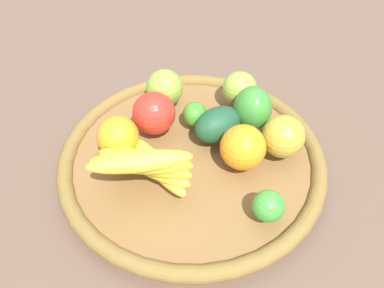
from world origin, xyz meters
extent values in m
plane|color=brown|center=(0.00, 0.00, 0.00)|extent=(2.40, 2.40, 0.00)
cylinder|color=brown|center=(0.00, 0.00, 0.01)|extent=(0.46, 0.46, 0.03)
torus|color=brown|center=(0.00, 0.00, 0.03)|extent=(0.48, 0.48, 0.03)
sphere|color=red|center=(-0.08, -0.05, 0.08)|extent=(0.10, 0.10, 0.08)
ellipsoid|color=yellow|center=(0.03, -0.07, 0.06)|extent=(0.16, 0.09, 0.03)
ellipsoid|color=yellow|center=(0.04, -0.08, 0.07)|extent=(0.14, 0.13, 0.03)
ellipsoid|color=yellow|center=(0.05, -0.09, 0.09)|extent=(0.12, 0.15, 0.03)
ellipsoid|color=yellow|center=(0.06, -0.10, 0.10)|extent=(0.08, 0.16, 0.03)
ellipsoid|color=yellow|center=(0.07, -0.10, 0.12)|extent=(0.05, 0.16, 0.03)
ellipsoid|color=#1D4B2F|center=(-0.02, 0.05, 0.07)|extent=(0.09, 0.11, 0.06)
sphere|color=#3E942A|center=(-0.07, 0.03, 0.06)|extent=(0.06, 0.06, 0.05)
sphere|color=#8CA93C|center=(-0.15, -0.02, 0.08)|extent=(0.10, 0.10, 0.07)
ellipsoid|color=#3B8732|center=(-0.04, 0.12, 0.08)|extent=(0.08, 0.07, 0.09)
sphere|color=orange|center=(-0.04, -0.12, 0.08)|extent=(0.08, 0.08, 0.07)
sphere|color=green|center=(0.16, 0.08, 0.07)|extent=(0.06, 0.06, 0.05)
sphere|color=gold|center=(0.04, 0.15, 0.08)|extent=(0.10, 0.10, 0.07)
sphere|color=orange|center=(0.05, 0.07, 0.08)|extent=(0.10, 0.10, 0.08)
sphere|color=#91B03F|center=(-0.11, 0.13, 0.08)|extent=(0.07, 0.07, 0.07)
camera|label=1|loc=(0.47, -0.13, 0.57)|focal=37.91mm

